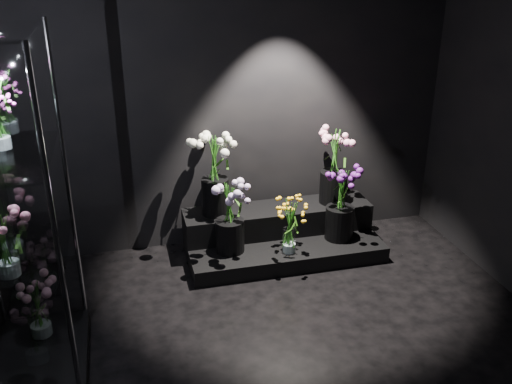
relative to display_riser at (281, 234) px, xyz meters
name	(u,v)px	position (x,y,z in m)	size (l,w,h in m)	color
floor	(298,372)	(-0.36, -1.65, -0.16)	(4.00, 4.00, 0.00)	black
wall_back	(233,97)	(-0.36, 0.35, 1.24)	(4.00, 4.00, 0.00)	black
display_riser	(281,234)	(0.00, 0.00, 0.00)	(1.76, 0.78, 0.39)	black
display_case	(14,221)	(-2.03, -1.21, 0.96)	(0.61, 1.02, 2.24)	black
bouquet_orange_bells	(290,226)	(-0.02, -0.31, 0.24)	(0.37, 0.37, 0.49)	white
bouquet_lilac	(229,214)	(-0.51, -0.16, 0.34)	(0.44, 0.44, 0.63)	black
bouquet_purple	(341,202)	(0.51, -0.17, 0.35)	(0.37, 0.37, 0.69)	black
bouquet_cream_roses	(214,168)	(-0.59, 0.11, 0.67)	(0.46, 0.46, 0.73)	black
bouquet_pink_roses	(335,163)	(0.54, 0.10, 0.62)	(0.40, 0.40, 0.70)	black
bouquet_case_pink	(4,242)	(-2.06, -1.42, 0.93)	(0.34, 0.34, 0.40)	white
bouquet_case_base_pink	(38,307)	(-2.04, -0.95, 0.17)	(0.41, 0.41, 0.44)	white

